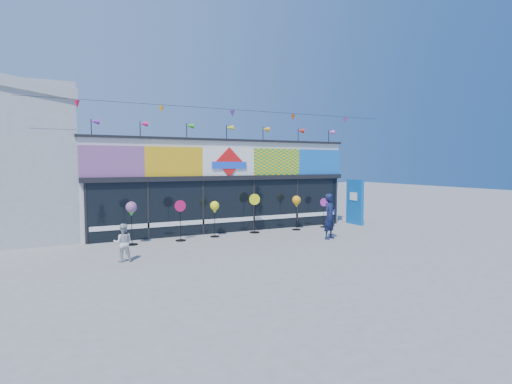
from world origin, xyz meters
TOP-DOWN VIEW (x-y plane):
  - ground at (0.00, 0.00)m, footprint 80.00×80.00m
  - kite_shop at (0.00, 5.94)m, footprint 16.00×5.70m
  - blue_sign at (6.54, 2.82)m, footprint 0.20×1.12m
  - spinner_0 at (-4.29, 2.49)m, footprint 0.41×0.41m
  - spinner_1 at (-2.45, 2.46)m, footprint 0.45×0.41m
  - spinner_2 at (-0.95, 2.68)m, footprint 0.38×0.38m
  - spinner_3 at (0.96, 2.82)m, footprint 0.48×0.43m
  - spinner_4 at (2.99, 2.64)m, footprint 0.40×0.40m
  - spinner_5 at (4.58, 2.72)m, footprint 0.39×0.35m
  - adult_man at (3.01, 0.17)m, footprint 0.78×0.65m
  - child at (-4.96, -0.00)m, footprint 0.62×0.43m

SIDE VIEW (x-z plane):
  - ground at x=0.00m, z-range 0.00..0.00m
  - child at x=-4.96m, z-range 0.00..1.18m
  - spinner_5 at x=4.58m, z-range 0.04..1.43m
  - spinner_1 at x=-2.45m, z-range 0.05..1.64m
  - spinner_3 at x=0.96m, z-range 0.05..1.76m
  - adult_man at x=3.01m, z-range 0.00..1.82m
  - blue_sign at x=6.54m, z-range 0.01..2.24m
  - spinner_2 at x=-0.95m, z-range 0.45..1.93m
  - spinner_4 at x=2.99m, z-range 0.47..2.04m
  - spinner_0 at x=-4.29m, z-range 0.49..2.11m
  - kite_shop at x=0.00m, z-range -0.61..4.70m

